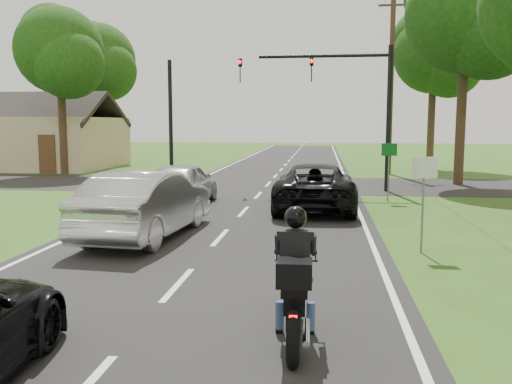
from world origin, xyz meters
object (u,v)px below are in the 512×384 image
at_px(sign_white, 424,181).
at_px(dark_suv, 315,186).
at_px(silver_sedan, 147,204).
at_px(sign_green, 389,158).
at_px(motorcycle_rider, 295,290).
at_px(silver_suv, 182,183).
at_px(utility_pole_far, 391,82).
at_px(traffic_signal, 344,92).

bearing_deg(sign_white, dark_suv, 112.36).
height_order(silver_sedan, sign_green, sign_green).
distance_m(motorcycle_rider, silver_suv, 12.29).
relative_size(motorcycle_rider, sign_green, 0.99).
bearing_deg(dark_suv, sign_white, 112.18).
xyz_separation_m(silver_suv, sign_green, (7.21, 1.84, 0.83)).
bearing_deg(sign_green, sign_white, -91.43).
relative_size(silver_sedan, utility_pole_far, 0.51).
height_order(silver_sedan, utility_pole_far, utility_pole_far).
height_order(traffic_signal, utility_pole_far, utility_pole_far).
xyz_separation_m(sign_white, sign_green, (0.20, 8.00, 0.00)).
distance_m(motorcycle_rider, silver_sedan, 7.36).
distance_m(silver_sedan, traffic_signal, 11.83).
bearing_deg(sign_white, traffic_signal, 97.05).
distance_m(dark_suv, sign_green, 3.46).
bearing_deg(sign_green, utility_pole_far, 83.27).
bearing_deg(dark_suv, silver_sedan, 50.41).
relative_size(silver_sedan, sign_white, 2.39).
distance_m(silver_suv, sign_white, 9.37).
relative_size(utility_pole_far, sign_white, 4.71).
relative_size(dark_suv, traffic_signal, 0.86).
height_order(motorcycle_rider, silver_sedan, motorcycle_rider).
bearing_deg(dark_suv, sign_green, -141.41).
xyz_separation_m(dark_suv, silver_suv, (-4.59, 0.27, -0.00)).
distance_m(utility_pole_far, sign_green, 11.63).
xyz_separation_m(silver_suv, traffic_signal, (5.65, 4.85, 3.36)).
distance_m(motorcycle_rider, traffic_signal, 16.69).
relative_size(silver_suv, utility_pole_far, 0.45).
xyz_separation_m(silver_sedan, silver_suv, (-0.48, 5.27, -0.08)).
relative_size(motorcycle_rider, dark_suv, 0.38).
relative_size(traffic_signal, utility_pole_far, 0.64).
relative_size(silver_sedan, traffic_signal, 0.80).
bearing_deg(utility_pole_far, silver_suv, -123.51).
distance_m(silver_suv, traffic_signal, 8.17).
relative_size(traffic_signal, sign_green, 3.00).
bearing_deg(motorcycle_rider, silver_sedan, 121.47).
height_order(motorcycle_rider, utility_pole_far, utility_pole_far).
xyz_separation_m(silver_sedan, utility_pole_far, (8.03, 18.12, 4.24)).
xyz_separation_m(silver_sedan, sign_green, (6.73, 7.10, 0.75)).
bearing_deg(sign_green, traffic_signal, 117.38).
bearing_deg(traffic_signal, sign_green, -62.62).
xyz_separation_m(traffic_signal, sign_white, (1.36, -11.02, -2.54)).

